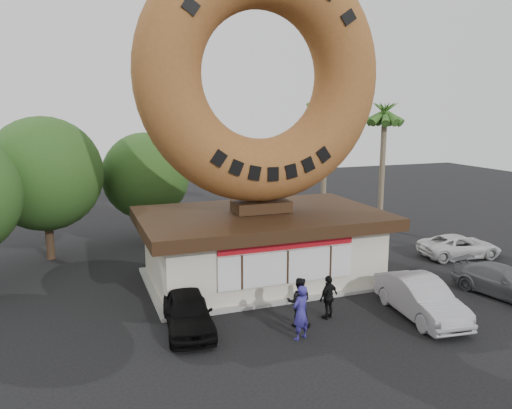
{
  "coord_description": "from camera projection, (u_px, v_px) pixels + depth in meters",
  "views": [
    {
      "loc": [
        -8.09,
        -15.19,
        8.03
      ],
      "look_at": [
        -0.99,
        4.0,
        4.07
      ],
      "focal_mm": 35.0,
      "sensor_mm": 36.0,
      "label": 1
    }
  ],
  "objects": [
    {
      "name": "palm_far",
      "position": [
        385.0,
        117.0,
        32.1
      ],
      "size": [
        2.6,
        2.6,
        8.75
      ],
      "color": "#726651",
      "rests_on": "ground"
    },
    {
      "name": "tree_west",
      "position": [
        44.0,
        174.0,
        26.12
      ],
      "size": [
        6.0,
        6.0,
        7.65
      ],
      "color": "#473321",
      "rests_on": "ground"
    },
    {
      "name": "street_lamp",
      "position": [
        177.0,
        165.0,
        31.52
      ],
      "size": [
        2.11,
        0.2,
        8.0
      ],
      "color": "#59595E",
      "rests_on": "ground"
    },
    {
      "name": "palm_near",
      "position": [
        326.0,
        102.0,
        32.12
      ],
      "size": [
        2.6,
        2.6,
        9.75
      ],
      "color": "#726651",
      "rests_on": "ground"
    },
    {
      "name": "car_silver",
      "position": [
        421.0,
        298.0,
        19.41
      ],
      "size": [
        2.09,
        4.81,
        1.54
      ],
      "primitive_type": "imported",
      "rotation": [
        0.0,
        0.0,
        -0.1
      ],
      "color": "#97979C",
      "rests_on": "ground"
    },
    {
      "name": "car_black",
      "position": [
        188.0,
        312.0,
        18.25
      ],
      "size": [
        2.07,
        4.28,
        1.41
      ],
      "primitive_type": "imported",
      "rotation": [
        0.0,
        0.0,
        -0.1
      ],
      "color": "black",
      "rests_on": "ground"
    },
    {
      "name": "tree_mid",
      "position": [
        146.0,
        176.0,
        29.95
      ],
      "size": [
        5.2,
        5.2,
        6.63
      ],
      "color": "#473321",
      "rests_on": "ground"
    },
    {
      "name": "donut_shop",
      "position": [
        261.0,
        244.0,
        23.44
      ],
      "size": [
        11.2,
        7.2,
        3.8
      ],
      "color": "beige",
      "rests_on": "ground"
    },
    {
      "name": "car_grey",
      "position": [
        504.0,
        282.0,
        21.57
      ],
      "size": [
        2.8,
        4.75,
        1.29
      ],
      "primitive_type": "imported",
      "rotation": [
        0.0,
        0.0,
        0.24
      ],
      "color": "#5B5E61",
      "rests_on": "ground"
    },
    {
      "name": "person_center",
      "position": [
        299.0,
        302.0,
        18.53
      ],
      "size": [
        1.13,
        1.03,
        1.89
      ],
      "primitive_type": "imported",
      "rotation": [
        0.0,
        0.0,
        2.72
      ],
      "color": "black",
      "rests_on": "ground"
    },
    {
      "name": "person_left",
      "position": [
        301.0,
        313.0,
        17.47
      ],
      "size": [
        0.85,
        0.71,
        1.98
      ],
      "primitive_type": "imported",
      "rotation": [
        0.0,
        0.0,
        3.52
      ],
      "color": "navy",
      "rests_on": "ground"
    },
    {
      "name": "person_right",
      "position": [
        329.0,
        297.0,
        19.24
      ],
      "size": [
        1.1,
        0.8,
        1.73
      ],
      "primitive_type": "imported",
      "rotation": [
        0.0,
        0.0,
        3.56
      ],
      "color": "black",
      "rests_on": "ground"
    },
    {
      "name": "car_white",
      "position": [
        460.0,
        246.0,
        27.23
      ],
      "size": [
        4.68,
        2.67,
        1.23
      ],
      "primitive_type": "imported",
      "rotation": [
        0.0,
        0.0,
        1.42
      ],
      "color": "silver",
      "rests_on": "ground"
    },
    {
      "name": "ground",
      "position": [
        319.0,
        331.0,
        18.27
      ],
      "size": [
        90.0,
        90.0,
        0.0
      ],
      "primitive_type": "plane",
      "color": "black",
      "rests_on": "ground"
    },
    {
      "name": "giant_donut",
      "position": [
        261.0,
        75.0,
        22.0
      ],
      "size": [
        11.3,
        2.88,
        11.3
      ],
      "primitive_type": "torus",
      "rotation": [
        1.57,
        0.0,
        0.0
      ],
      "color": "brown",
      "rests_on": "donut_shop"
    }
  ]
}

